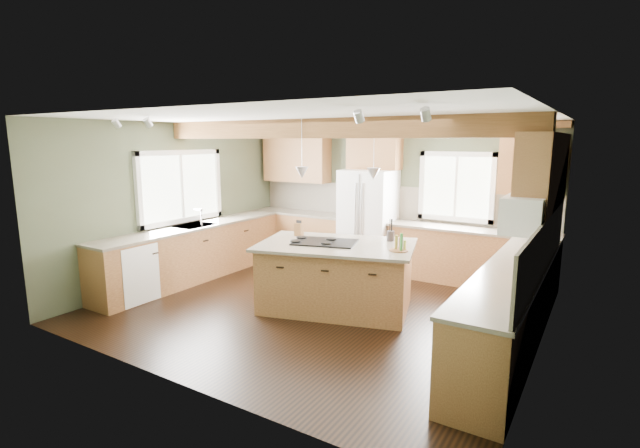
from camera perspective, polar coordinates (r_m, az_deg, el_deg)
The scene contains 37 objects.
floor at distance 6.64m, azimuth -0.04°, elevation -10.14°, with size 5.60×5.60×0.00m, color black.
ceiling at distance 6.23m, azimuth -0.04°, elevation 12.90°, with size 5.60×5.60×0.00m, color silver.
wall_back at distance 8.51m, azimuth 8.92°, elevation 3.30°, with size 5.60×5.60×0.00m, color #444A34.
wall_left at distance 8.13m, azimuth -17.06°, elevation 2.65°, with size 5.00×5.00×0.00m, color #444A34.
wall_right at distance 5.40m, azimuth 26.08°, elevation -1.63°, with size 5.00×5.00×0.00m, color #444A34.
ceiling_beam at distance 6.31m, azimuth 0.45°, elevation 11.68°, with size 5.55×0.26×0.26m, color brown.
soffit_trim at distance 8.36m, azimuth 8.89°, elevation 11.70°, with size 5.55×0.20×0.10m, color brown.
backsplash_back at distance 8.51m, azimuth 8.87°, elevation 2.69°, with size 5.58×0.03×0.58m, color brown.
backsplash_right at distance 5.47m, azimuth 25.91°, elevation -2.44°, with size 0.03×3.70×0.58m, color brown.
base_cab_back_left at distance 9.24m, azimuth -2.24°, elevation -1.44°, with size 2.02×0.60×0.88m, color brown.
counter_back_left at distance 9.15m, azimuth -2.26°, elevation 1.38°, with size 2.06×0.64×0.04m, color brown.
base_cab_back_right at distance 7.92m, azimuth 17.87°, elevation -3.93°, with size 2.62×0.60×0.88m, color brown.
counter_back_right at distance 7.82m, azimuth 18.05°, elevation -0.66°, with size 2.66×0.64×0.04m, color brown.
base_cab_left at distance 8.09m, azimuth -15.07°, elevation -3.48°, with size 0.60×3.70×0.88m, color brown.
counter_left at distance 8.00m, azimuth -15.22°, elevation -0.28°, with size 0.64×3.74×0.04m, color brown.
base_cab_right at distance 5.70m, azimuth 22.42°, elevation -9.73°, with size 0.60×3.70×0.88m, color brown.
counter_right at distance 5.57m, azimuth 22.74°, elevation -5.27°, with size 0.64×3.74×0.04m, color brown.
upper_cab_back_left at distance 9.27m, azimuth -2.90°, elevation 8.01°, with size 1.40×0.35×0.90m, color brown.
upper_cab_over_fridge at distance 8.41m, azimuth 6.71°, elevation 9.08°, with size 0.96×0.35×0.70m, color brown.
upper_cab_right at distance 6.23m, azimuth 25.85°, elevation 5.89°, with size 0.35×2.20×0.90m, color brown.
upper_cab_back_corner at distance 7.68m, azimuth 24.62°, elevation 6.63°, with size 0.90×0.35×0.90m, color brown.
window_left at distance 8.12m, azimuth -16.79°, elevation 4.43°, with size 0.04×1.60×1.05m, color white.
window_back at distance 8.09m, azimuth 16.45°, elevation 4.43°, with size 1.10×0.04×1.00m, color white.
sink at distance 8.00m, azimuth -15.22°, elevation -0.24°, with size 0.50×0.65×0.03m, color #262628.
faucet at distance 7.84m, azimuth -14.38°, elevation 0.67°, with size 0.02×0.02×0.28m, color #B2B2B7.
dishwasher at distance 7.30m, azimuth -22.50°, elevation -5.50°, with size 0.60×0.60×0.84m, color white.
oven at distance 4.52m, azimuth 19.37°, elevation -15.00°, with size 0.60×0.72×0.84m, color white.
microwave at distance 5.33m, azimuth 23.89°, elevation 1.13°, with size 0.40×0.70×0.38m, color white.
pendant_left at distance 6.35m, azimuth -2.25°, elevation 6.34°, with size 0.18×0.18×0.16m, color #B2B2B7.
pendant_right at distance 6.12m, azimuth 6.59°, elevation 6.13°, with size 0.18×0.18×0.16m, color #B2B2B7.
refrigerator at distance 8.35m, azimuth 5.93°, elevation 0.46°, with size 0.90×0.74×1.80m, color white.
island at distance 6.48m, azimuth 2.01°, elevation -6.56°, with size 1.96×1.20×0.88m, color brown.
island_top at distance 6.36m, azimuth 2.03°, elevation -2.59°, with size 2.09×1.33×0.04m, color brown.
cooktop at distance 6.39m, azimuth 0.61°, elevation -2.24°, with size 0.85×0.57×0.02m, color black.
knife_block at distance 6.84m, azimuth -2.61°, elevation -0.68°, with size 0.12×0.09×0.19m, color brown.
utensil_crock at distance 6.58m, azimuth 8.67°, elevation -1.45°, with size 0.11×0.11×0.14m, color #3E3532.
bottle_tray at distance 5.99m, azimuth 9.69°, elevation -2.25°, with size 0.24×0.24×0.22m, color brown, non-canonical shape.
Camera 1 is at (3.29, -5.28, 2.32)m, focal length 26.00 mm.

